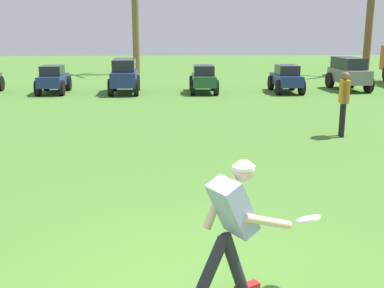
# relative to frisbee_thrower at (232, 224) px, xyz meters

# --- Properties ---
(frisbee_thrower) EXTENTS (1.10, 0.57, 1.41)m
(frisbee_thrower) POSITION_rel_frisbee_thrower_xyz_m (0.00, 0.00, 0.00)
(frisbee_thrower) COLOR #23232D
(frisbee_thrower) RESTS_ON ground_plane
(frisbee_in_flight) EXTENTS (0.34, 0.34, 0.10)m
(frisbee_in_flight) POSITION_rel_frisbee_thrower_xyz_m (0.80, 0.23, -0.06)
(frisbee_in_flight) COLOR white
(teammate_near_sideline) EXTENTS (0.26, 0.50, 1.56)m
(teammate_near_sideline) POSITION_rel_frisbee_thrower_xyz_m (3.57, 7.02, 0.15)
(teammate_near_sideline) COLOR black
(teammate_near_sideline) RESTS_ON ground_plane
(parked_car_slot_b) EXTENTS (1.16, 2.23, 1.10)m
(parked_car_slot_b) POSITION_rel_frisbee_thrower_xyz_m (-5.21, 15.18, -0.23)
(parked_car_slot_b) COLOR navy
(parked_car_slot_b) RESTS_ON ground_plane
(parked_car_slot_c) EXTENTS (1.21, 2.43, 1.34)m
(parked_car_slot_c) POSITION_rel_frisbee_thrower_xyz_m (-2.38, 15.09, -0.07)
(parked_car_slot_c) COLOR navy
(parked_car_slot_c) RESTS_ON ground_plane
(parked_car_slot_d) EXTENTS (1.11, 2.21, 1.10)m
(parked_car_slot_d) POSITION_rel_frisbee_thrower_xyz_m (0.77, 15.05, -0.23)
(parked_car_slot_d) COLOR #235133
(parked_car_slot_d) RESTS_ON ground_plane
(parked_car_slot_e) EXTENTS (1.09, 2.21, 1.10)m
(parked_car_slot_e) POSITION_rel_frisbee_thrower_xyz_m (4.09, 14.98, -0.23)
(parked_car_slot_e) COLOR navy
(parked_car_slot_e) RESTS_ON ground_plane
(parked_car_slot_f) EXTENTS (1.27, 2.45, 1.34)m
(parked_car_slot_f) POSITION_rel_frisbee_thrower_xyz_m (6.86, 15.60, -0.07)
(parked_car_slot_f) COLOR slate
(parked_car_slot_f) RESTS_ON ground_plane
(palm_tree_left_of_centre) EXTENTS (3.03, 3.55, 5.25)m
(palm_tree_left_of_centre) POSITION_rel_frisbee_thrower_xyz_m (9.95, 21.46, 2.24)
(palm_tree_left_of_centre) COLOR brown
(palm_tree_left_of_centre) RESTS_ON ground_plane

